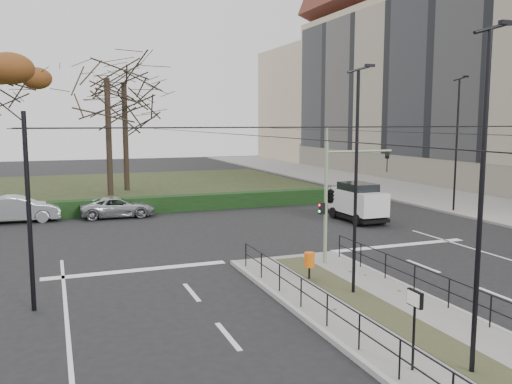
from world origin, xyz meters
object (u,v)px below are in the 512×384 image
traffic_light (332,193)px  litter_bin (309,260)px  white_van (358,201)px  streetlamp_median_near (482,200)px  bare_tree_center (124,90)px  parked_car_fourth (118,207)px  bare_tree_near (107,87)px  streetlamp_median_far (356,179)px  streetlamp_sidewalk (457,143)px  parked_car_second (18,209)px  info_panel (415,308)px

traffic_light → litter_bin: 3.29m
white_van → streetlamp_median_near: bearing=-113.7°
traffic_light → bare_tree_center: (-4.52, 26.49, 5.29)m
parked_car_fourth → bare_tree_near: size_ratio=0.37×
streetlamp_median_far → white_van: (7.26, 11.76, -2.71)m
streetlamp_sidewalk → parked_car_fourth: (-20.02, 5.74, -3.78)m
bare_tree_near → parked_car_second: bearing=-123.5°
streetlamp_median_near → bare_tree_near: 33.88m
info_panel → parked_car_fourth: bearing=99.3°
info_panel → bare_tree_center: bare_tree_center is taller
parked_car_second → parked_car_fourth: parked_car_second is taller
info_panel → streetlamp_median_near: 2.77m
streetlamp_median_far → parked_car_second: 21.58m
parked_car_second → bare_tree_center: bearing=-31.4°
streetlamp_sidewalk → bare_tree_near: bare_tree_near is taller
streetlamp_median_near → bare_tree_near: bearing=97.7°
parked_car_fourth → white_van: bearing=-114.0°
info_panel → bare_tree_near: 33.59m
info_panel → parked_car_fourth: 23.62m
streetlamp_median_far → parked_car_second: (-10.98, 18.31, -3.12)m
parked_car_fourth → bare_tree_center: bearing=-7.7°
litter_bin → streetlamp_median_near: streetlamp_median_near is taller
streetlamp_median_near → parked_car_second: size_ratio=1.67×
info_panel → parked_car_fourth: size_ratio=0.43×
litter_bin → parked_car_second: bearing=122.1°
streetlamp_median_near → litter_bin: bearing=91.6°
streetlamp_median_near → parked_car_fourth: streetlamp_median_near is taller
traffic_light → bare_tree_center: 27.38m
streetlamp_median_near → traffic_light: bearing=80.3°
litter_bin → parked_car_fourth: bearing=106.6°
streetlamp_median_near → bare_tree_center: bearing=94.6°
info_panel → bare_tree_center: 36.12m
info_panel → parked_car_fourth: info_panel is taller
streetlamp_sidewalk → streetlamp_median_near: bearing=-129.7°
streetlamp_sidewalk → white_van: (-7.30, -0.48, -3.23)m
streetlamp_median_near → bare_tree_center: size_ratio=0.66×
litter_bin → streetlamp_sidewalk: bearing=34.2°
traffic_light → streetlamp_median_near: bearing=-99.7°
bare_tree_center → streetlamp_median_far: bearing=-83.6°
streetlamp_median_far → bare_tree_near: bare_tree_near is taller
info_panel → bare_tree_center: bearing=92.7°
parked_car_fourth → bare_tree_near: (0.52, 9.46, 7.67)m
traffic_light → white_van: size_ratio=1.18×
bare_tree_center → white_van: bearing=-60.0°
info_panel → bare_tree_near: bearing=95.7°
streetlamp_median_near → streetlamp_sidewalk: bearing=50.3°
litter_bin → parked_car_fourth: size_ratio=0.22×
streetlamp_median_near → white_van: 19.46m
white_van → bare_tree_near: bearing=127.9°
info_panel → bare_tree_center: size_ratio=0.16×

